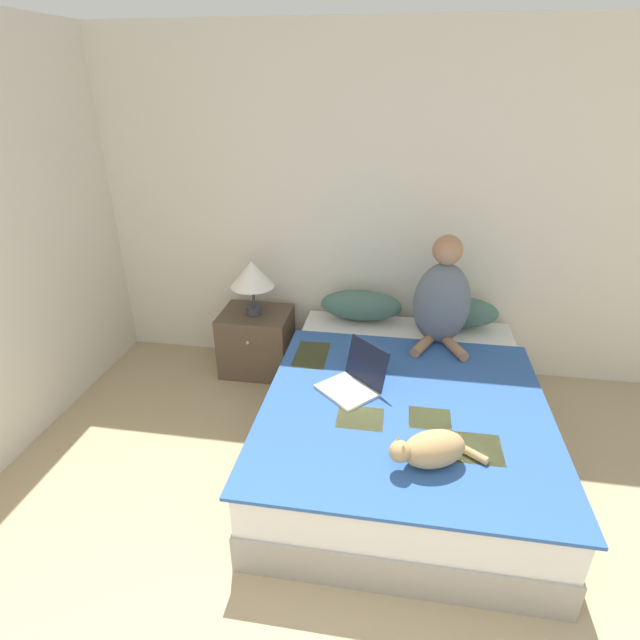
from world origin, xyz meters
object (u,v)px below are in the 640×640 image
(pillow_near, at_px, (361,305))
(person_sitting, at_px, (442,299))
(cat_tabby, at_px, (431,449))
(table_lamp, at_px, (252,276))
(nightstand, at_px, (257,341))
(laptop_open, at_px, (354,381))
(pillow_far, at_px, (456,312))
(bed, at_px, (403,419))

(pillow_near, xyz_separation_m, person_sitting, (0.57, -0.29, 0.22))
(cat_tabby, xyz_separation_m, table_lamp, (-1.31, 1.48, 0.25))
(pillow_near, height_order, table_lamp, table_lamp)
(person_sitting, height_order, nightstand, person_sitting)
(nightstand, relative_size, table_lamp, 1.25)
(pillow_near, bearing_deg, cat_tabby, -73.09)
(nightstand, bearing_deg, person_sitting, -8.38)
(table_lamp, bearing_deg, pillow_near, 6.78)
(nightstand, height_order, table_lamp, table_lamp)
(laptop_open, relative_size, table_lamp, 1.04)
(pillow_far, relative_size, person_sitting, 0.80)
(bed, distance_m, pillow_far, 1.04)
(pillow_near, height_order, laptop_open, laptop_open)
(person_sitting, bearing_deg, pillow_near, 153.45)
(person_sitting, height_order, cat_tabby, person_sitting)
(person_sitting, relative_size, table_lamp, 1.80)
(nightstand, bearing_deg, laptop_open, -45.72)
(pillow_far, relative_size, nightstand, 1.15)
(bed, xyz_separation_m, table_lamp, (-1.19, 0.81, 0.59))
(pillow_near, bearing_deg, pillow_far, 0.00)
(cat_tabby, bearing_deg, table_lamp, -72.77)
(cat_tabby, bearing_deg, bed, -104.00)
(cat_tabby, relative_size, nightstand, 0.90)
(laptop_open, bearing_deg, bed, 56.22)
(person_sitting, relative_size, nightstand, 1.44)
(bed, height_order, cat_tabby, cat_tabby)
(bed, distance_m, laptop_open, 0.44)
(person_sitting, relative_size, laptop_open, 1.74)
(bed, height_order, person_sitting, person_sitting)
(bed, xyz_separation_m, pillow_near, (-0.36, 0.91, 0.36))
(nightstand, bearing_deg, bed, -34.81)
(cat_tabby, distance_m, nightstand, 2.01)
(pillow_far, relative_size, laptop_open, 1.39)
(pillow_near, distance_m, nightstand, 0.90)
(pillow_far, xyz_separation_m, nightstand, (-1.54, -0.08, -0.35))
(bed, xyz_separation_m, cat_tabby, (0.12, -0.67, 0.34))
(bed, bearing_deg, cat_tabby, -79.68)
(person_sitting, xyz_separation_m, table_lamp, (-1.40, 0.19, 0.01))
(pillow_far, bearing_deg, pillow_near, 180.00)
(bed, relative_size, pillow_near, 3.37)
(cat_tabby, height_order, nightstand, cat_tabby)
(person_sitting, distance_m, cat_tabby, 1.31)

